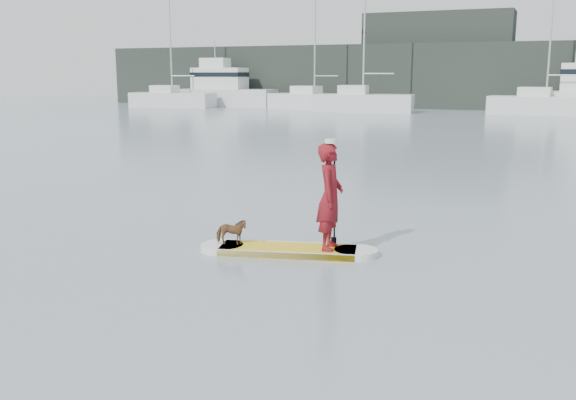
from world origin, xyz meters
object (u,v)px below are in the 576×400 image
at_px(paddler, 330,197).
at_px(sailboat_c, 362,102).
at_px(motor_yacht_b, 225,89).
at_px(dog, 231,232).
at_px(sailboat_a, 172,99).
at_px(sailboat_d, 545,103).
at_px(paddleboard, 288,250).
at_px(sailboat_b, 314,100).

height_order(paddler, sailboat_c, sailboat_c).
relative_size(sailboat_c, motor_yacht_b, 1.26).
bearing_deg(dog, sailboat_a, 13.88).
distance_m(paddler, sailboat_c, 44.32).
height_order(paddler, sailboat_d, sailboat_d).
relative_size(paddleboard, sailboat_d, 0.25).
xyz_separation_m(dog, sailboat_a, (-29.68, 43.47, 0.48)).
distance_m(sailboat_c, sailboat_d, 14.62).
distance_m(sailboat_b, sailboat_c, 5.87).
xyz_separation_m(sailboat_b, sailboat_c, (5.34, -2.44, -0.00)).
bearing_deg(sailboat_c, motor_yacht_b, 158.88).
bearing_deg(sailboat_a, paddleboard, -58.88).
height_order(dog, sailboat_a, sailboat_a).
bearing_deg(motor_yacht_b, sailboat_c, -17.08).
distance_m(dog, motor_yacht_b, 53.90).
bearing_deg(dog, paddler, -95.98).
bearing_deg(sailboat_d, sailboat_c, -167.68).
bearing_deg(paddleboard, motor_yacht_b, 105.35).
relative_size(sailboat_b, sailboat_d, 1.00).
bearing_deg(motor_yacht_b, paddler, -61.50).
xyz_separation_m(paddleboard, paddler, (0.74, 0.19, 1.02)).
relative_size(paddleboard, paddler, 1.67).
bearing_deg(paddler, sailboat_a, 26.97).
distance_m(paddler, dog, 1.97).
xyz_separation_m(paddler, sailboat_a, (-31.46, 43.01, -0.24)).
height_order(sailboat_c, sailboat_d, sailboat_d).
height_order(dog, sailboat_c, sailboat_c).
relative_size(sailboat_b, sailboat_c, 1.07).
relative_size(paddleboard, sailboat_b, 0.25).
relative_size(sailboat_a, motor_yacht_b, 1.25).
relative_size(paddleboard, sailboat_a, 0.27).
bearing_deg(paddler, dog, 95.24).
relative_size(paddler, motor_yacht_b, 0.20).
bearing_deg(paddleboard, sailboat_a, 110.96).
distance_m(sailboat_d, motor_yacht_b, 30.10).
height_order(sailboat_a, motor_yacht_b, sailboat_a).
bearing_deg(sailboat_d, paddleboard, -90.16).
xyz_separation_m(sailboat_a, sailboat_b, (14.02, 2.06, 0.06)).
distance_m(paddler, motor_yacht_b, 54.37).
bearing_deg(sailboat_c, sailboat_d, 2.40).
distance_m(paddleboard, sailboat_a, 53.01).
bearing_deg(paddler, sailboat_d, -12.23).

